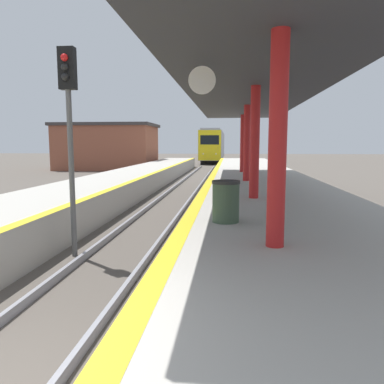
% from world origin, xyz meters
% --- Properties ---
extents(train, '(2.87, 22.49, 4.59)m').
position_xyz_m(train, '(0.00, 54.52, 2.33)').
color(train, black).
rests_on(train, ground).
extents(signal_near, '(0.36, 0.31, 4.66)m').
position_xyz_m(signal_near, '(-1.05, 5.27, 3.25)').
color(signal_near, '#595959').
rests_on(signal_near, ground).
extents(station_canopy, '(4.30, 20.96, 3.40)m').
position_xyz_m(station_canopy, '(3.20, 10.76, 4.23)').
color(station_canopy, red).
rests_on(station_canopy, platform_right).
extents(trash_bin, '(0.57, 0.57, 0.84)m').
position_xyz_m(trash_bin, '(2.43, 4.65, 1.43)').
color(trash_bin, '#384C38').
rests_on(trash_bin, platform_right).
extents(station_building, '(9.89, 6.50, 4.65)m').
position_xyz_m(station_building, '(-10.07, 34.83, 2.34)').
color(station_building, brown).
rests_on(station_building, ground).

